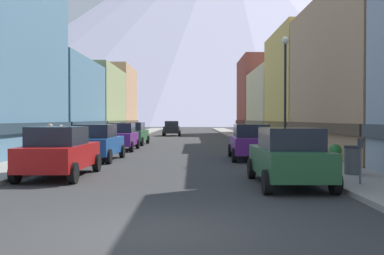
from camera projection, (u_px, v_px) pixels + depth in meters
The scene contains 24 objects.
ground_plane at pixel (145, 232), 8.10m from camera, with size 400.00×400.00×0.00m, color #323232.
sidewalk_left at pixel (118, 139), 43.09m from camera, with size 2.50×100.00×0.15m, color gray.
sidewalk_right at pixel (248, 139), 43.09m from camera, with size 2.50×100.00×0.15m, color gray.
storefront_left_2 at pixel (53, 103), 36.96m from camera, with size 6.51×12.39×6.96m.
storefront_left_3 at pixel (80, 104), 50.21m from camera, with size 8.63×13.02×7.80m.
storefront_left_4 at pixel (101, 101), 62.67m from camera, with size 9.16×11.75×9.30m.
storefront_right_2 at pixel (317, 90), 36.07m from camera, with size 7.07×10.44×9.07m.
storefront_right_3 at pixel (295, 105), 48.41m from camera, with size 9.17×13.50×7.34m.
storefront_right_4 at pixel (277, 97), 61.25m from camera, with size 10.20×11.29×10.33m.
car_left_0 at pixel (60, 152), 15.72m from camera, with size 2.11×4.42×1.78m.
car_left_1 at pixel (97, 142), 21.92m from camera, with size 2.18×4.45×1.78m.
car_left_2 at pixel (121, 136), 29.22m from camera, with size 2.08×4.41×1.78m.
car_left_3 at pixel (133, 133), 35.46m from camera, with size 2.20×4.46×1.78m.
car_right_0 at pixel (289, 156), 13.69m from camera, with size 2.07×4.41×1.78m.
car_right_1 at pixel (251, 142), 22.61m from camera, with size 2.17×4.45×1.78m.
car_driving_0 at pixel (172, 128), 54.21m from camera, with size 2.06×4.40×1.78m.
parking_meter_near at pixel (360, 154), 13.06m from camera, with size 0.14×0.10×1.33m.
trash_bin_right at pixel (353, 160), 15.34m from camera, with size 0.59×0.59×0.98m.
potted_plant_1 at pixel (335, 153), 19.24m from camera, with size 0.53×0.53×0.81m.
pedestrian_0 at pixel (266, 135), 32.64m from camera, with size 0.36×0.36×1.56m.
pedestrian_1 at pixel (61, 141), 24.23m from camera, with size 0.36×0.36×1.58m.
pedestrian_2 at pixel (50, 142), 22.45m from camera, with size 0.36×0.36×1.66m.
streetlamp_right at pixel (285, 79), 21.66m from camera, with size 0.36×0.36×5.86m.
mountain_backdrop at pixel (225, 22), 266.89m from camera, with size 314.32×314.32×119.60m, color silver.
Camera 1 is at (0.84, -8.06, 2.05)m, focal length 42.01 mm.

